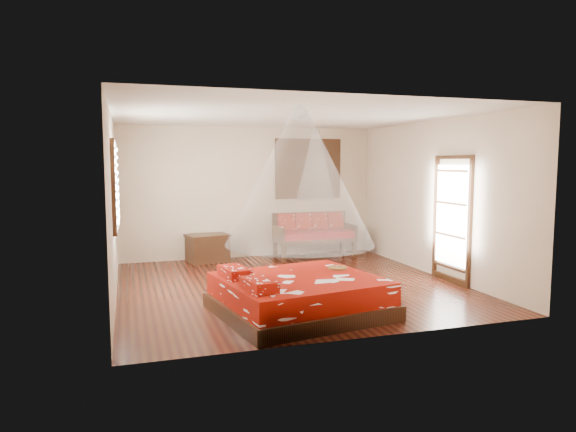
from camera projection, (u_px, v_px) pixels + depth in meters
name	position (u px, v px, depth m)	size (l,w,h in m)	color
room	(289.00, 202.00, 8.44)	(5.54, 5.54, 2.84)	black
bed	(298.00, 296.00, 6.93)	(2.39, 2.23, 0.64)	black
daybed	(313.00, 232.00, 11.18)	(1.71, 0.76, 0.94)	black
storage_chest	(208.00, 248.00, 10.58)	(0.94, 0.77, 0.57)	black
shutter_panel	(308.00, 169.00, 11.36)	(1.52, 0.06, 1.32)	black
window_left	(115.00, 185.00, 7.79)	(0.10, 1.74, 1.34)	black
glazed_door	(452.00, 220.00, 8.72)	(0.08, 1.02, 2.16)	black
wine_tray	(337.00, 265.00, 7.45)	(0.28, 0.28, 0.22)	brown
mosquito_net_main	(300.00, 177.00, 6.77)	(1.99, 1.99, 1.80)	white
mosquito_net_daybed	(316.00, 164.00, 10.90)	(0.83, 0.83, 1.50)	white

